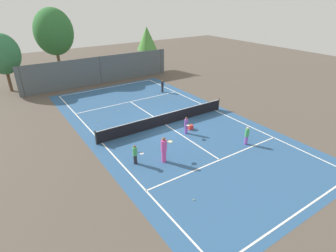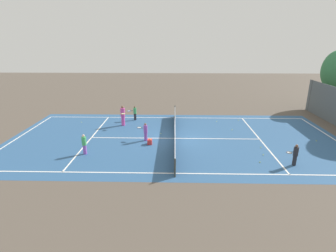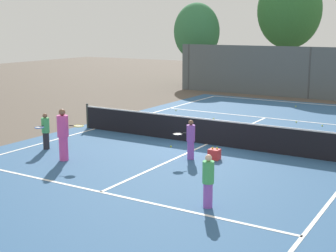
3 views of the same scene
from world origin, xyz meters
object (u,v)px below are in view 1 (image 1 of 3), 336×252
at_px(player_3, 164,149).
at_px(player_4, 247,135).
at_px(tennis_ball_0, 170,97).
at_px(tennis_ball_1, 147,99).
at_px(tennis_ball_5, 163,132).
at_px(tennis_ball_4, 98,121).
at_px(tennis_ball_7, 116,90).
at_px(player_0, 163,86).
at_px(ball_crate, 190,127).
at_px(tennis_ball_2, 158,98).
at_px(player_2, 186,125).
at_px(player_1, 135,154).
at_px(tennis_ball_3, 194,200).
at_px(tennis_ball_6, 119,111).
at_px(tennis_ball_8, 85,114).

distance_m(player_3, player_4, 6.23).
height_order(tennis_ball_0, tennis_ball_1, same).
bearing_deg(tennis_ball_5, tennis_ball_0, 52.00).
xyz_separation_m(player_3, tennis_ball_4, (-1.30, 8.34, -0.87)).
distance_m(player_3, tennis_ball_1, 11.54).
height_order(player_4, tennis_ball_4, player_4).
bearing_deg(tennis_ball_1, tennis_ball_7, 106.92).
distance_m(player_0, player_3, 13.77).
distance_m(ball_crate, tennis_ball_1, 7.80).
bearing_deg(tennis_ball_5, tennis_ball_2, 60.74).
bearing_deg(player_2, tennis_ball_0, 64.42).
relative_size(player_1, tennis_ball_0, 20.15).
bearing_deg(tennis_ball_7, player_4, -80.66).
bearing_deg(tennis_ball_1, player_2, -98.38).
distance_m(player_3, tennis_ball_3, 4.09).
relative_size(tennis_ball_2, tennis_ball_4, 1.00).
height_order(player_1, tennis_ball_2, player_1).
distance_m(player_0, tennis_ball_3, 17.56).
xyz_separation_m(tennis_ball_2, tennis_ball_7, (-2.62, 4.72, 0.00)).
relative_size(player_4, tennis_ball_5, 20.64).
relative_size(tennis_ball_1, tennis_ball_5, 1.00).
bearing_deg(tennis_ball_5, tennis_ball_6, 100.45).
height_order(player_2, tennis_ball_2, player_2).
bearing_deg(tennis_ball_0, player_0, 80.74).
xyz_separation_m(player_4, tennis_ball_8, (-7.79, 11.79, -0.66)).
relative_size(tennis_ball_0, tennis_ball_3, 1.00).
relative_size(player_4, tennis_ball_7, 20.64).
relative_size(player_2, tennis_ball_5, 20.45).
distance_m(player_2, ball_crate, 0.97).
xyz_separation_m(tennis_ball_1, tennis_ball_7, (-1.37, 4.50, 0.00)).
bearing_deg(player_4, tennis_ball_6, 115.20).
bearing_deg(player_1, ball_crate, 18.01).
distance_m(player_0, ball_crate, 9.46).
bearing_deg(tennis_ball_4, tennis_ball_3, -87.30).
relative_size(player_0, tennis_ball_6, 20.26).
bearing_deg(tennis_ball_1, player_1, -123.31).
distance_m(player_4, tennis_ball_6, 11.78).
distance_m(tennis_ball_2, tennis_ball_4, 7.54).
height_order(ball_crate, tennis_ball_0, ball_crate).
bearing_deg(tennis_ball_6, tennis_ball_2, 11.67).
bearing_deg(player_0, tennis_ball_5, -122.55).
distance_m(tennis_ball_2, tennis_ball_5, 7.87).
bearing_deg(player_2, player_4, -55.75).
distance_m(ball_crate, tennis_ball_0, 7.56).
xyz_separation_m(tennis_ball_7, tennis_ball_8, (-5.09, -4.59, 0.00)).
relative_size(player_1, tennis_ball_2, 20.15).
bearing_deg(tennis_ball_3, player_4, 20.51).
xyz_separation_m(player_3, tennis_ball_0, (7.09, 9.72, -0.87)).
distance_m(tennis_ball_1, tennis_ball_3, 15.42).
xyz_separation_m(player_1, tennis_ball_8, (-0.09, 9.60, -0.66)).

